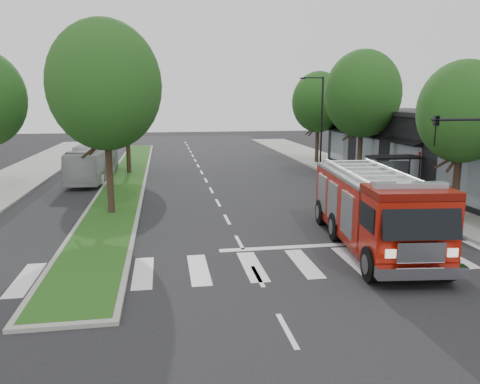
% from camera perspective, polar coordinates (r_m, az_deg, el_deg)
% --- Properties ---
extents(ground, '(140.00, 140.00, 0.00)m').
position_cam_1_polar(ground, '(20.47, -0.07, -6.19)').
color(ground, black).
rests_on(ground, ground).
extents(sidewalk_right, '(5.00, 80.00, 0.15)m').
position_cam_1_polar(sidewalk_right, '(33.74, 18.47, 0.34)').
color(sidewalk_right, gray).
rests_on(sidewalk_right, ground).
extents(median, '(3.00, 50.00, 0.15)m').
position_cam_1_polar(median, '(37.87, -13.54, 1.76)').
color(median, gray).
rests_on(median, ground).
extents(storefront_row, '(8.00, 30.00, 5.00)m').
position_cam_1_polar(storefront_row, '(35.71, 25.14, 4.37)').
color(storefront_row, black).
rests_on(storefront_row, ground).
extents(bus_shelter, '(3.20, 1.60, 2.61)m').
position_cam_1_polar(bus_shelter, '(31.21, 18.15, 3.17)').
color(bus_shelter, black).
rests_on(bus_shelter, ground).
extents(tree_right_near, '(4.40, 4.40, 8.05)m').
position_cam_1_polar(tree_right_near, '(25.83, 25.52, 8.79)').
color(tree_right_near, black).
rests_on(tree_right_near, ground).
extents(tree_right_mid, '(5.60, 5.60, 9.72)m').
position_cam_1_polar(tree_right_mid, '(36.35, 14.72, 11.47)').
color(tree_right_mid, black).
rests_on(tree_right_mid, ground).
extents(tree_right_far, '(5.00, 5.00, 8.73)m').
position_cam_1_polar(tree_right_far, '(45.68, 9.53, 10.76)').
color(tree_right_far, black).
rests_on(tree_right_far, ground).
extents(tree_median_near, '(5.80, 5.80, 10.16)m').
position_cam_1_polar(tree_median_near, '(25.44, -16.17, 12.36)').
color(tree_median_near, black).
rests_on(tree_median_near, ground).
extents(tree_median_far, '(5.60, 5.60, 9.72)m').
position_cam_1_polar(tree_median_far, '(39.37, -13.77, 11.48)').
color(tree_median_far, black).
rests_on(tree_median_far, ground).
extents(streetlight_right_far, '(2.11, 0.20, 8.00)m').
position_cam_1_polar(streetlight_right_far, '(41.55, 9.74, 8.84)').
color(streetlight_right_far, black).
rests_on(streetlight_right_far, ground).
extents(fire_engine, '(3.95, 10.01, 3.38)m').
position_cam_1_polar(fire_engine, '(20.26, 15.97, -2.06)').
color(fire_engine, '#600C05').
rests_on(fire_engine, ground).
extents(city_bus, '(2.86, 9.87, 2.72)m').
position_cam_1_polar(city_bus, '(37.72, -17.45, 3.48)').
color(city_bus, silver).
rests_on(city_bus, ground).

